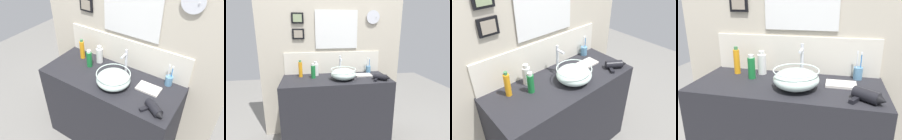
# 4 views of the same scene
# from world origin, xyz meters

# --- Properties ---
(vanity_counter) EXTENTS (1.27, 0.53, 0.84)m
(vanity_counter) POSITION_xyz_m (0.00, 0.00, 0.42)
(vanity_counter) COLOR #232328
(vanity_counter) RESTS_ON ground
(back_panel) EXTENTS (1.85, 0.10, 2.55)m
(back_panel) POSITION_xyz_m (0.00, 0.29, 1.27)
(back_panel) COLOR beige
(back_panel) RESTS_ON ground
(glass_bowl_sink) EXTENTS (0.29, 0.29, 0.13)m
(glass_bowl_sink) POSITION_xyz_m (0.08, -0.06, 0.91)
(glass_bowl_sink) COLOR silver
(glass_bowl_sink) RESTS_ON vanity_counter
(faucet) EXTENTS (0.02, 0.10, 0.25)m
(faucet) POSITION_xyz_m (0.08, 0.14, 0.98)
(faucet) COLOR silver
(faucet) RESTS_ON vanity_counter
(hair_drier) EXTENTS (0.21, 0.16, 0.07)m
(hair_drier) POSITION_xyz_m (0.50, -0.16, 0.88)
(hair_drier) COLOR black
(hair_drier) RESTS_ON vanity_counter
(toothbrush_cup) EXTENTS (0.06, 0.06, 0.20)m
(toothbrush_cup) POSITION_xyz_m (0.47, 0.20, 0.89)
(toothbrush_cup) COLOR #598CB2
(toothbrush_cup) RESTS_ON vanity_counter
(soap_dispenser) EXTENTS (0.05, 0.05, 0.17)m
(soap_dispenser) POSITION_xyz_m (-0.27, 0.05, 0.93)
(soap_dispenser) COLOR #197233
(soap_dispenser) RESTS_ON vanity_counter
(lotion_bottle) EXTENTS (0.05, 0.05, 0.21)m
(lotion_bottle) POSITION_xyz_m (-0.42, 0.13, 0.94)
(lotion_bottle) COLOR orange
(lotion_bottle) RESTS_ON vanity_counter
(spray_bottle) EXTENTS (0.06, 0.06, 0.18)m
(spray_bottle) POSITION_xyz_m (-0.23, 0.16, 0.92)
(spray_bottle) COLOR white
(spray_bottle) RESTS_ON vanity_counter
(hand_towel) EXTENTS (0.20, 0.12, 0.02)m
(hand_towel) POSITION_xyz_m (0.35, 0.05, 0.85)
(hand_towel) COLOR silver
(hand_towel) RESTS_ON vanity_counter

